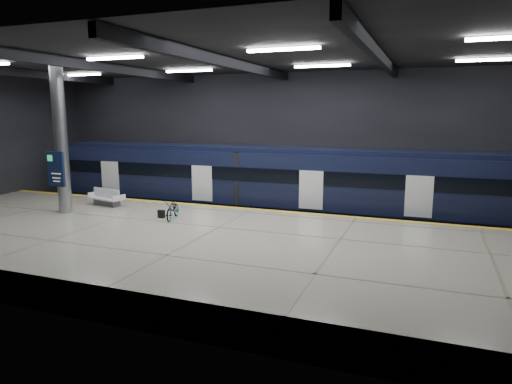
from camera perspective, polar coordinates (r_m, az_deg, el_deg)
The scene contains 10 objects.
ground at distance 20.02m, azimuth -3.36°, elevation -6.79°, with size 30.00×30.00×0.00m, color black.
room_shell at distance 19.19m, azimuth -3.53°, elevation 9.81°, with size 30.10×16.10×8.05m.
platform at distance 17.72m, azimuth -6.72°, elevation -7.22°, with size 30.00×11.00×1.10m, color #B3AC98.
safety_strip at distance 22.21m, azimuth -0.47°, elevation -2.16°, with size 30.00×0.40×0.01m, color gold.
rails at distance 24.95m, azimuth 1.84°, elevation -3.23°, with size 30.00×1.52×0.16m.
train at distance 24.16m, azimuth 4.94°, elevation 1.09°, with size 29.40×2.84×3.79m.
bench at distance 24.31m, azimuth -18.16°, elevation -0.89°, with size 2.07×1.22×0.86m.
bicycle at distance 20.47m, azimuth -10.36°, elevation -2.13°, with size 0.58×1.66×0.87m, color #99999E.
pannier_bag at distance 20.84m, azimuth -11.75°, elevation -2.70°, with size 0.30×0.18×0.35m, color black.
info_column at distance 22.93m, azimuth -23.26°, elevation 5.90°, with size 0.90×0.78×6.90m.
Camera 1 is at (7.92, -17.47, 5.74)m, focal length 32.00 mm.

